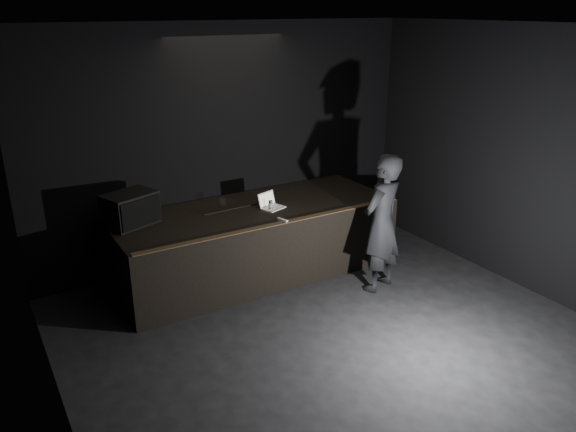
% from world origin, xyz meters
% --- Properties ---
extents(ground, '(7.00, 7.00, 0.00)m').
position_xyz_m(ground, '(0.00, 0.00, 0.00)').
color(ground, black).
rests_on(ground, ground).
extents(room_walls, '(6.10, 7.10, 3.52)m').
position_xyz_m(room_walls, '(0.00, 0.00, 2.02)').
color(room_walls, black).
rests_on(room_walls, ground).
extents(stage_riser, '(4.00, 1.50, 1.00)m').
position_xyz_m(stage_riser, '(0.00, 2.73, 0.50)').
color(stage_riser, black).
rests_on(stage_riser, ground).
extents(riser_lip, '(3.92, 0.10, 0.01)m').
position_xyz_m(riser_lip, '(0.00, 2.02, 1.01)').
color(riser_lip, brown).
rests_on(riser_lip, stage_riser).
extents(stage_monitor, '(0.76, 0.66, 0.43)m').
position_xyz_m(stage_monitor, '(-1.67, 2.98, 1.21)').
color(stage_monitor, black).
rests_on(stage_monitor, stage_riser).
extents(cable, '(0.86, 0.06, 0.02)m').
position_xyz_m(cable, '(-0.30, 2.82, 1.01)').
color(cable, black).
rests_on(cable, stage_riser).
extents(laptop, '(0.38, 0.36, 0.21)m').
position_xyz_m(laptop, '(0.21, 2.62, 1.06)').
color(laptop, silver).
rests_on(laptop, stage_riser).
extents(beer_can, '(0.06, 0.06, 0.14)m').
position_xyz_m(beer_can, '(0.15, 2.52, 1.07)').
color(beer_can, silver).
rests_on(beer_can, stage_riser).
extents(plastic_cup, '(0.09, 0.09, 0.11)m').
position_xyz_m(plastic_cup, '(-0.35, 3.03, 1.06)').
color(plastic_cup, white).
rests_on(plastic_cup, stage_riser).
extents(wii_remote, '(0.08, 0.17, 0.03)m').
position_xyz_m(wii_remote, '(0.08, 2.08, 1.02)').
color(wii_remote, silver).
rests_on(wii_remote, stage_riser).
extents(person, '(0.81, 0.66, 1.91)m').
position_xyz_m(person, '(1.24, 1.43, 0.95)').
color(person, black).
rests_on(person, ground).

